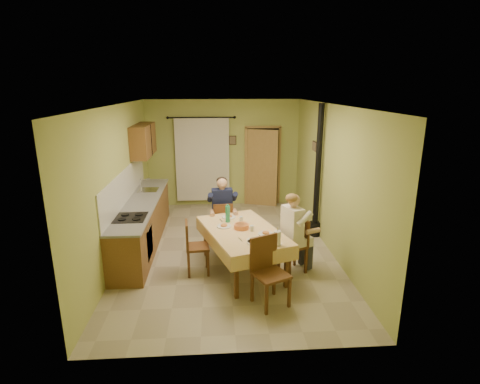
{
  "coord_description": "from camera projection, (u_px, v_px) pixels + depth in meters",
  "views": [
    {
      "loc": [
        -0.22,
        -6.83,
        3.12
      ],
      "look_at": [
        0.25,
        0.1,
        1.15
      ],
      "focal_mm": 28.0,
      "sensor_mm": 36.0,
      "label": 1
    }
  ],
  "objects": [
    {
      "name": "chair_left",
      "position": [
        197.0,
        257.0,
        6.42
      ],
      "size": [
        0.42,
        0.42,
        0.94
      ],
      "rotation": [
        0.0,
        0.0,
        -1.48
      ],
      "color": "#573217",
      "rests_on": "ground"
    },
    {
      "name": "room_shell",
      "position": [
        227.0,
        159.0,
        6.92
      ],
      "size": [
        4.04,
        6.04,
        2.82
      ],
      "color": "#AFB85E",
      "rests_on": "ground"
    },
    {
      "name": "picture_back",
      "position": [
        233.0,
        140.0,
        9.81
      ],
      "size": [
        0.19,
        0.03,
        0.23
      ],
      "primitive_type": "cube",
      "color": "black",
      "rests_on": "room_shell"
    },
    {
      "name": "chair_right",
      "position": [
        293.0,
        256.0,
        6.48
      ],
      "size": [
        0.52,
        0.52,
        0.95
      ],
      "rotation": [
        0.0,
        0.0,
        1.97
      ],
      "color": "#573217",
      "rests_on": "ground"
    },
    {
      "name": "upper_cabinets",
      "position": [
        143.0,
        140.0,
        8.4
      ],
      "size": [
        0.35,
        1.4,
        0.7
      ],
      "primitive_type": "cube",
      "color": "brown",
      "rests_on": "room_shell"
    },
    {
      "name": "curtain",
      "position": [
        202.0,
        159.0,
        9.82
      ],
      "size": [
        1.7,
        0.07,
        2.22
      ],
      "color": "black",
      "rests_on": "ground"
    },
    {
      "name": "dining_table",
      "position": [
        242.0,
        250.0,
        6.49
      ],
      "size": [
        1.65,
        2.14,
        0.76
      ],
      "rotation": [
        0.0,
        0.0,
        0.31
      ],
      "color": "#E9BD7A",
      "rests_on": "ground"
    },
    {
      "name": "stove_flue",
      "position": [
        317.0,
        190.0,
        7.84
      ],
      "size": [
        0.24,
        0.24,
        2.8
      ],
      "color": "black",
      "rests_on": "ground"
    },
    {
      "name": "chair_far",
      "position": [
        223.0,
        232.0,
        7.51
      ],
      "size": [
        0.4,
        0.4,
        0.93
      ],
      "rotation": [
        0.0,
        0.0,
        0.07
      ],
      "color": "#573217",
      "rests_on": "ground"
    },
    {
      "name": "picture_right",
      "position": [
        315.0,
        146.0,
        8.2
      ],
      "size": [
        0.03,
        0.31,
        0.21
      ],
      "primitive_type": "cube",
      "color": "brown",
      "rests_on": "room_shell"
    },
    {
      "name": "man_right",
      "position": [
        294.0,
        224.0,
        6.31
      ],
      "size": [
        0.6,
        0.65,
        1.39
      ],
      "rotation": [
        0.0,
        0.0,
        1.97
      ],
      "color": "white",
      "rests_on": "chair_right"
    },
    {
      "name": "man_far",
      "position": [
        222.0,
        204.0,
        7.36
      ],
      "size": [
        0.6,
        0.48,
        1.39
      ],
      "rotation": [
        0.0,
        0.0,
        0.07
      ],
      "color": "#141938",
      "rests_on": "chair_far"
    },
    {
      "name": "floor",
      "position": [
        228.0,
        249.0,
        7.42
      ],
      "size": [
        4.0,
        6.0,
        0.01
      ],
      "primitive_type": "cube",
      "color": "tan",
      "rests_on": "ground"
    },
    {
      "name": "doorway",
      "position": [
        262.0,
        166.0,
        9.99
      ],
      "size": [
        0.96,
        0.33,
        2.15
      ],
      "color": "black",
      "rests_on": "ground"
    },
    {
      "name": "kitchen_run",
      "position": [
        143.0,
        222.0,
        7.56
      ],
      "size": [
        0.64,
        3.64,
        1.56
      ],
      "color": "brown",
      "rests_on": "ground"
    },
    {
      "name": "chair_near",
      "position": [
        270.0,
        286.0,
        5.49
      ],
      "size": [
        0.6,
        0.6,
        1.02
      ],
      "rotation": [
        0.0,
        0.0,
        3.58
      ],
      "color": "#573217",
      "rests_on": "ground"
    },
    {
      "name": "tableware",
      "position": [
        246.0,
        228.0,
        6.3
      ],
      "size": [
        0.98,
        1.49,
        0.33
      ],
      "color": "white",
      "rests_on": "dining_table"
    }
  ]
}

